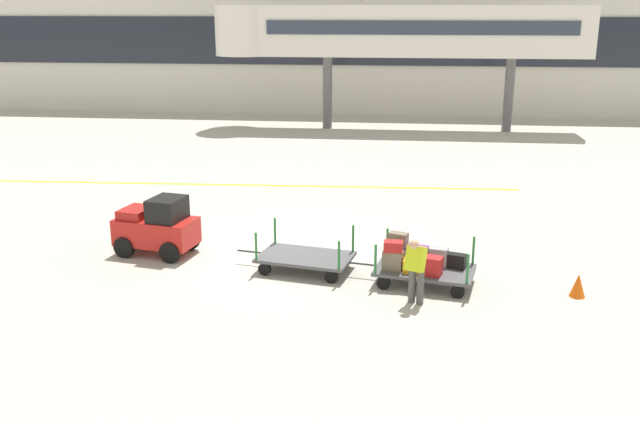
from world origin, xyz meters
TOP-DOWN VIEW (x-y plane):
  - ground_plane at (0.00, 0.00)m, footprint 120.00×120.00m
  - apron_lead_line at (-2.78, 6.95)m, footprint 20.43×0.99m
  - terminal_building at (0.00, 25.98)m, footprint 52.63×2.51m
  - jet_bridge at (2.27, 19.99)m, footprint 19.51×3.00m
  - baggage_tug at (-3.33, -0.67)m, footprint 2.28×1.58m
  - baggage_cart_lead at (0.75, -1.49)m, footprint 3.08×1.83m
  - baggage_cart_middle at (3.57, -2.04)m, footprint 3.08×1.83m
  - baggage_handler at (3.44, -3.28)m, footprint 0.53×0.55m
  - safety_cone_near at (7.16, -2.46)m, footprint 0.36×0.36m

SIDE VIEW (x-z plane):
  - ground_plane at x=0.00m, z-range 0.00..0.00m
  - apron_lead_line at x=-2.78m, z-range 0.00..0.01m
  - safety_cone_near at x=7.16m, z-range 0.00..0.55m
  - baggage_cart_lead at x=0.75m, z-range -0.20..0.90m
  - baggage_cart_middle at x=3.57m, z-range -0.02..1.10m
  - baggage_tug at x=-3.33m, z-range -0.04..1.54m
  - baggage_handler at x=3.44m, z-range 0.08..1.65m
  - terminal_building at x=0.00m, z-range 0.01..8.01m
  - jet_bridge at x=2.27m, z-range 1.88..8.33m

